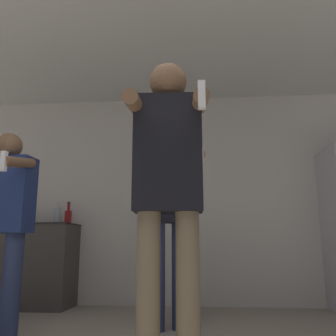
{
  "coord_description": "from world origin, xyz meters",
  "views": [
    {
      "loc": [
        0.45,
        -1.24,
        0.67
      ],
      "look_at": [
        0.28,
        0.76,
        1.1
      ],
      "focal_mm": 40.0,
      "sensor_mm": 36.0,
      "label": 1
    }
  ],
  "objects_px": {
    "bottle_green_wine": "(68,216)",
    "person_woman_foreground": "(168,184)",
    "bottle_clear_vodka": "(2,217)",
    "person_spectator_back": "(169,211)",
    "person_man_side": "(2,217)",
    "bottle_amber_bourbon": "(58,215)"
  },
  "relations": [
    {
      "from": "bottle_clear_vodka",
      "to": "bottle_green_wine",
      "type": "distance_m",
      "value": 0.82
    },
    {
      "from": "bottle_green_wine",
      "to": "bottle_clear_vodka",
      "type": "bearing_deg",
      "value": -180.0
    },
    {
      "from": "bottle_green_wine",
      "to": "person_man_side",
      "type": "xyz_separation_m",
      "value": [
        0.06,
        -1.61,
        -0.14
      ]
    },
    {
      "from": "bottle_amber_bourbon",
      "to": "person_spectator_back",
      "type": "bearing_deg",
      "value": -37.26
    },
    {
      "from": "bottle_clear_vodka",
      "to": "bottle_green_wine",
      "type": "bearing_deg",
      "value": 0.0
    },
    {
      "from": "bottle_clear_vodka",
      "to": "bottle_green_wine",
      "type": "xyz_separation_m",
      "value": [
        0.82,
        0.0,
        0.01
      ]
    },
    {
      "from": "bottle_clear_vodka",
      "to": "person_man_side",
      "type": "xyz_separation_m",
      "value": [
        0.88,
        -1.61,
        -0.13
      ]
    },
    {
      "from": "bottle_amber_bourbon",
      "to": "person_man_side",
      "type": "relative_size",
      "value": 0.17
    },
    {
      "from": "person_man_side",
      "to": "bottle_green_wine",
      "type": "bearing_deg",
      "value": 92.11
    },
    {
      "from": "bottle_green_wine",
      "to": "person_woman_foreground",
      "type": "relative_size",
      "value": 0.16
    },
    {
      "from": "person_spectator_back",
      "to": "person_woman_foreground",
      "type": "bearing_deg",
      "value": -85.51
    },
    {
      "from": "person_woman_foreground",
      "to": "person_spectator_back",
      "type": "xyz_separation_m",
      "value": [
        -0.1,
        1.28,
        -0.03
      ]
    },
    {
      "from": "person_woman_foreground",
      "to": "person_spectator_back",
      "type": "relative_size",
      "value": 0.99
    },
    {
      "from": "person_man_side",
      "to": "person_spectator_back",
      "type": "height_order",
      "value": "person_spectator_back"
    },
    {
      "from": "bottle_green_wine",
      "to": "person_spectator_back",
      "type": "relative_size",
      "value": 0.15
    },
    {
      "from": "bottle_amber_bourbon",
      "to": "person_man_side",
      "type": "xyz_separation_m",
      "value": [
        0.19,
        -1.61,
        -0.15
      ]
    },
    {
      "from": "bottle_green_wine",
      "to": "person_spectator_back",
      "type": "xyz_separation_m",
      "value": [
        1.29,
        -1.08,
        -0.05
      ]
    },
    {
      "from": "person_spectator_back",
      "to": "bottle_clear_vodka",
      "type": "bearing_deg",
      "value": 152.86
    },
    {
      "from": "bottle_clear_vodka",
      "to": "person_man_side",
      "type": "height_order",
      "value": "person_man_side"
    },
    {
      "from": "person_woman_foreground",
      "to": "person_man_side",
      "type": "distance_m",
      "value": 1.54
    },
    {
      "from": "bottle_amber_bourbon",
      "to": "person_spectator_back",
      "type": "distance_m",
      "value": 1.79
    },
    {
      "from": "bottle_green_wine",
      "to": "person_spectator_back",
      "type": "distance_m",
      "value": 1.69
    }
  ]
}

